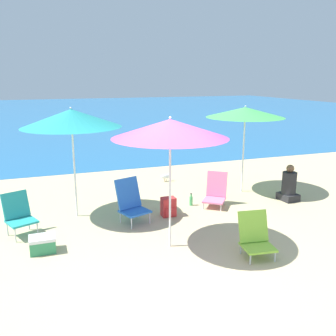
{
  "coord_description": "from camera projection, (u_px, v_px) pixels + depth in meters",
  "views": [
    {
      "loc": [
        -1.86,
        -4.9,
        2.81
      ],
      "look_at": [
        0.64,
        2.05,
        1.0
      ],
      "focal_mm": 40.0,
      "sensor_mm": 36.0,
      "label": 1
    }
  ],
  "objects": [
    {
      "name": "beach_umbrella_teal",
      "position": [
        71.0,
        118.0,
        7.28
      ],
      "size": [
        1.96,
        1.96,
        2.24
      ],
      "color": "white",
      "rests_on": "ground"
    },
    {
      "name": "cooler_box",
      "position": [
        43.0,
        244.0,
        6.14
      ],
      "size": [
        0.42,
        0.33,
        0.27
      ],
      "color": "#338C59",
      "rests_on": "ground"
    },
    {
      "name": "beach_chair_teal",
      "position": [
        19.0,
        213.0,
        6.77
      ],
      "size": [
        0.63,
        0.67,
        0.77
      ],
      "rotation": [
        0.0,
        0.0,
        0.39
      ],
      "color": "silver",
      "rests_on": "ground"
    },
    {
      "name": "backpack_red",
      "position": [
        168.0,
        207.0,
        7.71
      ],
      "size": [
        0.29,
        0.24,
        0.4
      ],
      "color": "red",
      "rests_on": "ground"
    },
    {
      "name": "beach_chair_lime",
      "position": [
        255.0,
        236.0,
        6.0
      ],
      "size": [
        0.55,
        0.58,
        0.7
      ],
      "rotation": [
        0.0,
        0.0,
        -0.13
      ],
      "color": "silver",
      "rests_on": "ground"
    },
    {
      "name": "person_seated_near",
      "position": [
        289.0,
        186.0,
        8.67
      ],
      "size": [
        0.4,
        0.46,
        0.85
      ],
      "rotation": [
        0.0,
        0.0,
        0.09
      ],
      "color": "#262628",
      "rests_on": "ground"
    },
    {
      "name": "ground_plane",
      "position": [
        174.0,
        264.0,
        5.76
      ],
      "size": [
        60.0,
        60.0,
        0.0
      ],
      "primitive_type": "plane",
      "color": "#C6B284"
    },
    {
      "name": "water_bottle",
      "position": [
        191.0,
        201.0,
        8.37
      ],
      "size": [
        0.08,
        0.08,
        0.28
      ],
      "color": "#4CB266",
      "rests_on": "ground"
    },
    {
      "name": "sea_water",
      "position": [
        58.0,
        113.0,
        29.68
      ],
      "size": [
        60.0,
        40.0,
        0.01
      ],
      "color": "#23669E",
      "rests_on": "ground"
    },
    {
      "name": "beach_chair_pink",
      "position": [
        216.0,
        192.0,
        8.34
      ],
      "size": [
        0.71,
        0.73,
        0.75
      ],
      "rotation": [
        0.0,
        0.0,
        -0.66
      ],
      "color": "silver",
      "rests_on": "ground"
    },
    {
      "name": "beach_umbrella_purple",
      "position": [
        170.0,
        129.0,
        5.89
      ],
      "size": [
        1.88,
        1.88,
        2.2
      ],
      "color": "white",
      "rests_on": "ground"
    },
    {
      "name": "beach_chair_blue",
      "position": [
        131.0,
        201.0,
        7.36
      ],
      "size": [
        0.67,
        0.7,
        0.86
      ],
      "rotation": [
        0.0,
        0.0,
        0.34
      ],
      "color": "silver",
      "rests_on": "ground"
    },
    {
      "name": "seagull",
      "position": [
        166.0,
        176.0,
        10.3
      ],
      "size": [
        0.27,
        0.11,
        0.23
      ],
      "color": "gold",
      "rests_on": "ground"
    },
    {
      "name": "beach_umbrella_green",
      "position": [
        245.0,
        112.0,
        8.95
      ],
      "size": [
        1.88,
        1.88,
        2.14
      ],
      "color": "white",
      "rests_on": "ground"
    }
  ]
}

